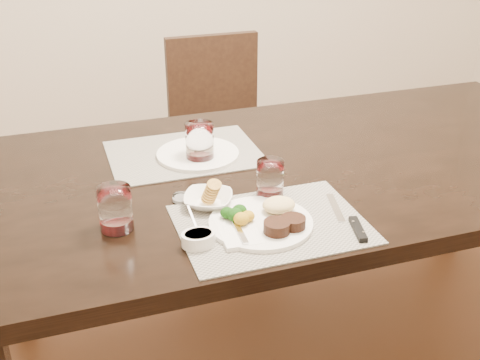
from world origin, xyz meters
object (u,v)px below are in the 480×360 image
object	(u,v)px
dinner_plate	(266,219)
steak_knife	(352,224)
chair_far	(220,127)
far_plate	(198,154)
wine_glass_near	(270,180)
cracker_bowl	(208,199)

from	to	relation	value
dinner_plate	steak_knife	xyz separation A→B (m)	(0.20, -0.07, -0.01)
chair_far	far_plate	size ratio (longest dim) A/B	3.56
wine_glass_near	cracker_bowl	bearing A→B (deg)	180.00
steak_knife	chair_far	bearing A→B (deg)	101.37
dinner_plate	cracker_bowl	size ratio (longest dim) A/B	1.54
steak_knife	wine_glass_near	world-z (taller)	wine_glass_near
chair_far	cracker_bowl	xyz separation A→B (m)	(-0.36, -1.11, 0.27)
cracker_bowl	chair_far	bearing A→B (deg)	71.93
chair_far	steak_knife	bearing A→B (deg)	-92.31
chair_far	wine_glass_near	size ratio (longest dim) A/B	8.92
wine_glass_near	steak_knife	bearing A→B (deg)	-57.25
dinner_plate	cracker_bowl	bearing A→B (deg)	106.19
cracker_bowl	wine_glass_near	world-z (taller)	wine_glass_near
wine_glass_near	far_plate	xyz separation A→B (m)	(-0.12, 0.31, -0.04)
dinner_plate	far_plate	size ratio (longest dim) A/B	1.02
wine_glass_near	chair_far	bearing A→B (deg)	80.31
cracker_bowl	dinner_plate	bearing A→B (deg)	-52.42
steak_knife	far_plate	world-z (taller)	steak_knife
chair_far	steak_knife	world-z (taller)	chair_far
dinner_plate	far_plate	bearing A→B (deg)	75.45
chair_far	dinner_plate	size ratio (longest dim) A/B	3.49
dinner_plate	far_plate	distance (m)	0.45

